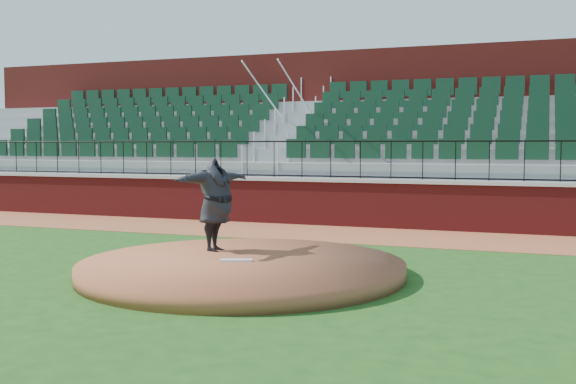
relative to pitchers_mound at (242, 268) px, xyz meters
The scene contains 10 objects.
ground 0.37m from the pitchers_mound, 65.19° to the left, with size 90.00×90.00×0.00m, color #1A4413.
warning_track 5.72m from the pitchers_mound, 88.55° to the left, with size 34.00×3.20×0.01m, color brown.
field_wall 7.33m from the pitchers_mound, 88.87° to the left, with size 34.00×0.35×1.20m, color maroon.
wall_cap 7.40m from the pitchers_mound, 88.87° to the left, with size 34.00×0.45×0.10m, color #B7B7B7.
wall_railing 7.50m from the pitchers_mound, 88.87° to the left, with size 34.00×0.05×1.00m, color black, non-canonical shape.
seating_stands 10.27m from the pitchers_mound, 89.17° to the left, with size 34.00×5.10×4.60m, color gray, non-canonical shape.
concourse_wall 13.10m from the pitchers_mound, 89.35° to the left, with size 34.00×0.50×5.50m, color maroon.
pitchers_mound is the anchor object (origin of this frame).
pitching_rubber 0.18m from the pitchers_mound, 128.19° to the right, with size 0.53×0.13×0.04m, color white.
pitcher 1.56m from the pitchers_mound, 138.00° to the left, with size 2.11×0.58×1.72m, color black.
Camera 1 is at (4.56, -10.60, 2.20)m, focal length 42.12 mm.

